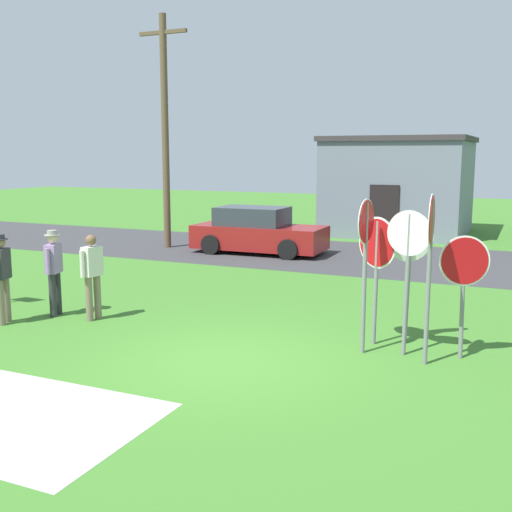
# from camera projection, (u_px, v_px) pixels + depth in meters

# --- Properties ---
(ground_plane) EXTENTS (80.00, 80.00, 0.00)m
(ground_plane) POSITION_uv_depth(u_px,v_px,m) (221.00, 362.00, 9.75)
(ground_plane) COLOR #3D7528
(street_asphalt) EXTENTS (60.00, 6.40, 0.01)m
(street_asphalt) POSITION_uv_depth(u_px,v_px,m) (378.00, 258.00, 19.41)
(street_asphalt) COLOR #38383A
(street_asphalt) RESTS_ON ground
(concrete_path) EXTENTS (3.20, 2.40, 0.01)m
(concrete_path) POSITION_uv_depth(u_px,v_px,m) (21.00, 418.00, 7.68)
(concrete_path) COLOR #ADAAA3
(concrete_path) RESTS_ON ground
(building_background) EXTENTS (5.53, 5.65, 3.90)m
(building_background) POSITION_uv_depth(u_px,v_px,m) (399.00, 185.00, 25.40)
(building_background) COLOR slate
(building_background) RESTS_ON ground
(utility_pole) EXTENTS (1.80, 0.24, 7.81)m
(utility_pole) POSITION_uv_depth(u_px,v_px,m) (165.00, 128.00, 21.05)
(utility_pole) COLOR brown
(utility_pole) RESTS_ON ground
(parked_car_on_street) EXTENTS (4.34, 2.09, 1.51)m
(parked_car_on_street) POSITION_uv_depth(u_px,v_px,m) (258.00, 232.00, 20.40)
(parked_car_on_street) COLOR maroon
(parked_car_on_street) RESTS_ON ground
(stop_sign_tallest) EXTENTS (0.75, 0.50, 2.27)m
(stop_sign_tallest) POSITION_uv_depth(u_px,v_px,m) (409.00, 253.00, 10.54)
(stop_sign_tallest) COLOR slate
(stop_sign_tallest) RESTS_ON ground
(stop_sign_nearest) EXTENTS (0.76, 0.36, 1.98)m
(stop_sign_nearest) POSITION_uv_depth(u_px,v_px,m) (464.00, 275.00, 9.77)
(stop_sign_nearest) COLOR slate
(stop_sign_nearest) RESTS_ON ground
(stop_sign_leaning_left) EXTENTS (0.72, 0.18, 2.36)m
(stop_sign_leaning_left) POSITION_uv_depth(u_px,v_px,m) (408.00, 257.00, 9.89)
(stop_sign_leaning_left) COLOR slate
(stop_sign_leaning_left) RESTS_ON ground
(stop_sign_low_front) EXTENTS (0.08, 0.74, 2.54)m
(stop_sign_low_front) POSITION_uv_depth(u_px,v_px,m) (365.00, 249.00, 9.94)
(stop_sign_low_front) COLOR slate
(stop_sign_low_front) RESTS_ON ground
(stop_sign_leaning_right) EXTENTS (0.75, 0.49, 2.20)m
(stop_sign_leaning_right) POSITION_uv_depth(u_px,v_px,m) (377.00, 257.00, 10.46)
(stop_sign_leaning_right) COLOR slate
(stop_sign_leaning_right) RESTS_ON ground
(stop_sign_rear_right) EXTENTS (0.07, 0.79, 2.65)m
(stop_sign_rear_right) POSITION_uv_depth(u_px,v_px,m) (430.00, 248.00, 9.37)
(stop_sign_rear_right) COLOR slate
(stop_sign_rear_right) RESTS_ON ground
(person_with_sunhat) EXTENTS (0.27, 0.56, 1.69)m
(person_with_sunhat) POSITION_uv_depth(u_px,v_px,m) (92.00, 272.00, 12.11)
(person_with_sunhat) COLOR #7A6B56
(person_with_sunhat) RESTS_ON ground
(person_in_blue) EXTENTS (0.32, 0.55, 1.74)m
(person_in_blue) POSITION_uv_depth(u_px,v_px,m) (2.00, 273.00, 11.81)
(person_in_blue) COLOR #7A6B56
(person_in_blue) RESTS_ON ground
(person_on_left) EXTENTS (0.31, 0.55, 1.74)m
(person_on_left) POSITION_uv_depth(u_px,v_px,m) (54.00, 268.00, 12.41)
(person_on_left) COLOR #2D2D33
(person_on_left) RESTS_ON ground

